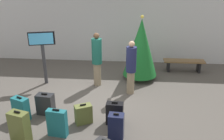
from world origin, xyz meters
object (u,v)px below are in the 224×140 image
(suitcase_1, at_px, (57,123))
(traveller_0, at_px, (97,58))
(holiday_tree, at_px, (141,48))
(flight_info_kiosk, at_px, (43,48))
(suitcase_2, at_px, (21,109))
(waiting_bench, at_px, (184,63))
(suitcase_3, at_px, (46,104))
(traveller_1, at_px, (131,67))
(suitcase_5, at_px, (115,113))
(suitcase_0, at_px, (20,128))
(suitcase_7, at_px, (116,127))
(suitcase_6, at_px, (83,114))

(suitcase_1, bearing_deg, traveller_0, 79.28)
(holiday_tree, distance_m, flight_info_kiosk, 3.46)
(suitcase_2, bearing_deg, holiday_tree, 42.77)
(waiting_bench, relative_size, suitcase_3, 2.54)
(traveller_0, height_order, traveller_1, traveller_0)
(traveller_0, bearing_deg, suitcase_5, -71.41)
(flight_info_kiosk, distance_m, suitcase_2, 2.54)
(holiday_tree, bearing_deg, suitcase_0, -126.01)
(traveller_0, bearing_deg, suitcase_0, -112.39)
(holiday_tree, relative_size, suitcase_2, 3.51)
(flight_info_kiosk, height_order, suitcase_7, flight_info_kiosk)
(suitcase_5, bearing_deg, traveller_1, 77.60)
(suitcase_3, bearing_deg, suitcase_5, -9.41)
(waiting_bench, xyz_separation_m, traveller_0, (-3.31, -1.55, 0.64))
(suitcase_6, bearing_deg, holiday_tree, 62.94)
(holiday_tree, relative_size, suitcase_5, 3.69)
(suitcase_6, bearing_deg, traveller_0, 89.06)
(suitcase_5, relative_size, suitcase_6, 1.16)
(suitcase_2, bearing_deg, suitcase_3, 31.08)
(suitcase_0, xyz_separation_m, suitcase_2, (-0.40, 0.92, -0.07))
(waiting_bench, bearing_deg, holiday_tree, -153.78)
(waiting_bench, xyz_separation_m, suitcase_2, (-5.05, -3.89, -0.04))
(flight_info_kiosk, bearing_deg, holiday_tree, 11.21)
(waiting_bench, bearing_deg, traveller_1, -135.48)
(suitcase_1, bearing_deg, suitcase_2, 152.79)
(traveller_0, xyz_separation_m, suitcase_1, (-0.56, -2.94, -0.65))
(suitcase_7, bearing_deg, suitcase_6, 146.01)
(traveller_0, distance_m, suitcase_2, 2.99)
(holiday_tree, height_order, suitcase_3, holiday_tree)
(suitcase_6, bearing_deg, suitcase_0, -145.62)
(flight_info_kiosk, relative_size, suitcase_6, 3.38)
(waiting_bench, height_order, suitcase_3, suitcase_3)
(suitcase_1, relative_size, suitcase_2, 1.08)
(waiting_bench, distance_m, suitcase_2, 6.37)
(holiday_tree, relative_size, suitcase_1, 3.24)
(traveller_1, relative_size, suitcase_0, 2.14)
(waiting_bench, bearing_deg, traveller_0, -154.84)
(waiting_bench, height_order, suitcase_1, suitcase_1)
(suitcase_1, height_order, suitcase_5, suitcase_1)
(suitcase_3, distance_m, suitcase_6, 1.20)
(waiting_bench, xyz_separation_m, suitcase_5, (-2.53, -3.88, -0.06))
(suitcase_1, distance_m, suitcase_3, 1.13)
(suitcase_0, height_order, suitcase_2, suitcase_0)
(holiday_tree, distance_m, suitcase_3, 3.90)
(suitcase_5, bearing_deg, suitcase_0, -156.46)
(suitcase_6, xyz_separation_m, suitcase_7, (0.90, -0.61, 0.08))
(waiting_bench, relative_size, traveller_1, 0.91)
(waiting_bench, distance_m, suitcase_0, 6.69)
(flight_info_kiosk, bearing_deg, suitcase_0, -80.53)
(traveller_0, bearing_deg, suitcase_6, -90.94)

